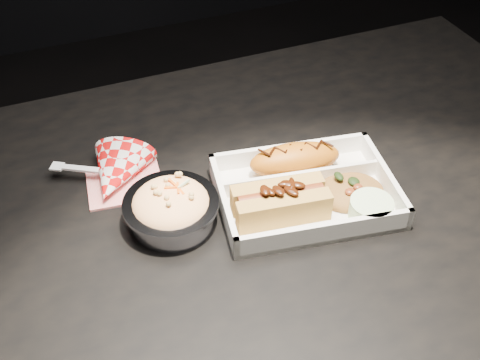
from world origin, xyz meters
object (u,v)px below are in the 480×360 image
object	(u,v)px
hotdog	(281,200)
foil_coleslaw_cup	(171,207)
fried_pastry	(295,159)
food_tray	(305,194)
dining_table	(261,248)
napkin_fork	(115,174)

from	to	relation	value
hotdog	foil_coleslaw_cup	bearing A→B (deg)	170.11
hotdog	fried_pastry	bearing A→B (deg)	60.29
fried_pastry	hotdog	world-z (taller)	hotdog
food_tray	hotdog	bearing A→B (deg)	-149.23
dining_table	napkin_fork	distance (m)	0.25
dining_table	hotdog	bearing A→B (deg)	-63.96
fried_pastry	dining_table	bearing A→B (deg)	-147.82
food_tray	foil_coleslaw_cup	distance (m)	0.20
dining_table	foil_coleslaw_cup	size ratio (longest dim) A/B	9.07
fried_pastry	hotdog	size ratio (longest dim) A/B	1.00
napkin_fork	dining_table	bearing A→B (deg)	-4.94
food_tray	napkin_fork	size ratio (longest dim) A/B	1.71
hotdog	food_tray	bearing A→B (deg)	29.82
foil_coleslaw_cup	fried_pastry	bearing A→B (deg)	7.49
fried_pastry	foil_coleslaw_cup	bearing A→B (deg)	-172.51
food_tray	hotdog	distance (m)	0.06
fried_pastry	foil_coleslaw_cup	world-z (taller)	foil_coleslaw_cup
foil_coleslaw_cup	food_tray	bearing A→B (deg)	-8.29
napkin_fork	food_tray	bearing A→B (deg)	0.86
fried_pastry	hotdog	xyz separation A→B (m)	(-0.06, -0.07, 0.00)
foil_coleslaw_cup	napkin_fork	size ratio (longest dim) A/B	0.82
napkin_fork	fried_pastry	bearing A→B (deg)	11.99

